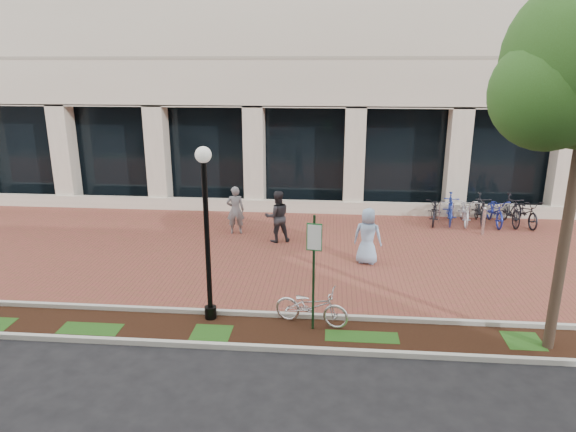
# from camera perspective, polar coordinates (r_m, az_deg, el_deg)

# --- Properties ---
(ground) EXTENTS (120.00, 120.00, 0.00)m
(ground) POSITION_cam_1_polar(r_m,az_deg,el_deg) (16.51, 0.73, -3.93)
(ground) COLOR black
(ground) RESTS_ON ground
(brick_plaza) EXTENTS (40.00, 9.00, 0.01)m
(brick_plaza) POSITION_cam_1_polar(r_m,az_deg,el_deg) (16.50, 0.73, -3.91)
(brick_plaza) COLOR brown
(brick_plaza) RESTS_ON ground
(planting_strip) EXTENTS (40.00, 1.50, 0.01)m
(planting_strip) POSITION_cam_1_polar(r_m,az_deg,el_deg) (11.75, -1.27, -12.84)
(planting_strip) COLOR black
(planting_strip) RESTS_ON ground
(curb_plaza_side) EXTENTS (40.00, 0.12, 0.12)m
(curb_plaza_side) POSITION_cam_1_polar(r_m,az_deg,el_deg) (12.38, -0.88, -10.92)
(curb_plaza_side) COLOR #B7B6AC
(curb_plaza_side) RESTS_ON ground
(curb_street_side) EXTENTS (40.00, 0.12, 0.12)m
(curb_street_side) POSITION_cam_1_polar(r_m,az_deg,el_deg) (11.07, -1.71, -14.48)
(curb_street_side) COLOR #B7B6AC
(curb_street_side) RESTS_ON ground
(parking_sign) EXTENTS (0.34, 0.07, 2.69)m
(parking_sign) POSITION_cam_1_polar(r_m,az_deg,el_deg) (11.19, 2.88, -4.84)
(parking_sign) COLOR #163D1E
(parking_sign) RESTS_ON ground
(lamppost) EXTENTS (0.36, 0.36, 4.08)m
(lamppost) POSITION_cam_1_polar(r_m,az_deg,el_deg) (11.61, -9.04, -1.01)
(lamppost) COLOR black
(lamppost) RESTS_ON ground
(locked_bicycle) EXTENTS (1.83, 1.02, 0.91)m
(locked_bicycle) POSITION_cam_1_polar(r_m,az_deg,el_deg) (11.91, 2.63, -9.96)
(locked_bicycle) COLOR silver
(locked_bicycle) RESTS_ON ground
(pedestrian_left) EXTENTS (0.68, 0.49, 1.71)m
(pedestrian_left) POSITION_cam_1_polar(r_m,az_deg,el_deg) (18.07, -5.86, 0.66)
(pedestrian_left) COLOR slate
(pedestrian_left) RESTS_ON ground
(pedestrian_mid) EXTENTS (1.02, 0.90, 1.76)m
(pedestrian_mid) POSITION_cam_1_polar(r_m,az_deg,el_deg) (17.14, -1.20, -0.06)
(pedestrian_mid) COLOR #2B2A30
(pedestrian_mid) RESTS_ON ground
(pedestrian_right) EXTENTS (0.94, 0.72, 1.72)m
(pedestrian_right) POSITION_cam_1_polar(r_m,az_deg,el_deg) (15.44, 8.84, -2.22)
(pedestrian_right) COLOR #93B3DB
(pedestrian_right) RESTS_ON ground
(bollard) EXTENTS (0.12, 0.12, 1.02)m
(bollard) POSITION_cam_1_polar(r_m,az_deg,el_deg) (19.17, 20.91, -0.50)
(bollard) COLOR silver
(bollard) RESTS_ON ground
(bike_rack_cluster) EXTENTS (4.27, 2.05, 1.14)m
(bike_rack_cluster) POSITION_cam_1_polar(r_m,az_deg,el_deg) (20.44, 20.57, 0.60)
(bike_rack_cluster) COLOR black
(bike_rack_cluster) RESTS_ON ground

